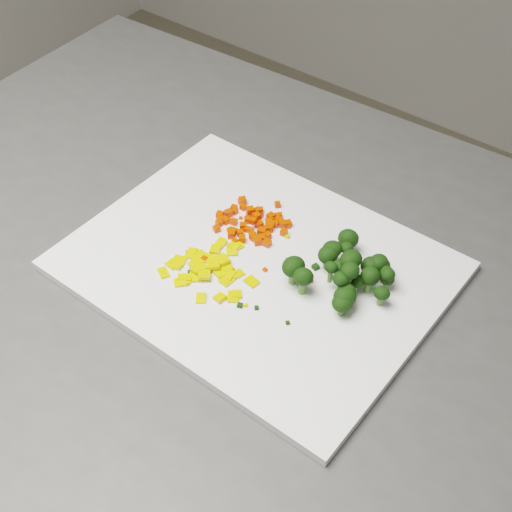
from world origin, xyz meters
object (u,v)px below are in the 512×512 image
Objects in this scene: pepper_pile at (209,268)px; broccoli_pile at (343,268)px; cutting_board at (256,266)px; carrot_pile at (252,215)px; counter_block at (241,456)px.

broccoli_pile is (0.12, 0.07, 0.02)m from pepper_pile.
carrot_pile is at bearing 131.68° from cutting_board.
cutting_board is (0.03, 0.00, 0.46)m from counter_block.
pepper_pile is 0.97× the size of broccoli_pile.
cutting_board is 3.88× the size of pepper_pile.
counter_block is 0.47m from pepper_pile.
broccoli_pile is at bearing -7.95° from carrot_pile.
broccoli_pile reaches higher than counter_block.
broccoli_pile is (0.14, -0.02, 0.01)m from carrot_pile.
cutting_board is at bearing 54.41° from pepper_pile.
pepper_pile is at bearing -94.78° from counter_block.
cutting_board is at bearing -48.32° from carrot_pile.
carrot_pile reaches higher than counter_block.
pepper_pile is at bearing -82.47° from carrot_pile.
carrot_pile is 0.86× the size of pepper_pile.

